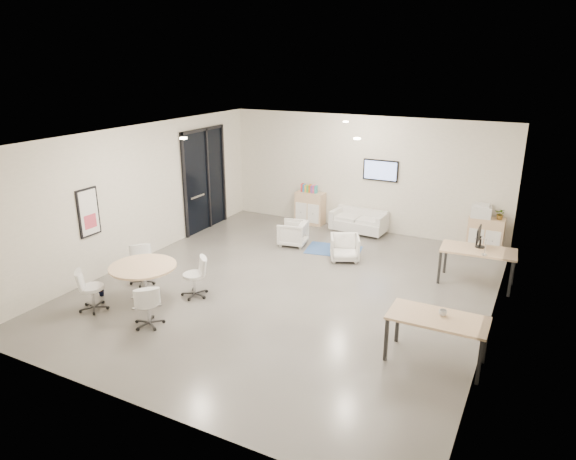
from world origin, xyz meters
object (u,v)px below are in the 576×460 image
Objects in this scene: armchair_left at (293,232)px; loveseat at (359,222)px; sideboard_right at (485,234)px; armchair_right at (345,247)px; sideboard_left at (310,208)px; desk_front at (438,322)px; desk_rear at (478,253)px; round_table at (143,269)px.

loveseat is at bearing 135.35° from armchair_left.
armchair_right is at bearing -142.09° from sideboard_right.
armchair_right is (1.97, -2.26, -0.13)m from sideboard_left.
desk_front is (2.89, -3.45, 0.37)m from armchair_right.
sideboard_left is 1.35× the size of armchair_left.
desk_rear is (0.11, -2.28, 0.29)m from sideboard_right.
loveseat is 0.99× the size of desk_front.
sideboard_left is at bearing 83.29° from round_table.
desk_front is at bearing -90.25° from sideboard_right.
loveseat is 4.05m from desk_rear.
loveseat is at bearing 75.53° from armchair_right.
sideboard_left is 7.50m from desk_front.
desk_rear is (4.99, -2.27, 0.25)m from sideboard_left.
armchair_left is 0.44× the size of desk_rear.
armchair_left reaches higher than armchair_right.
round_table is at bearing -149.32° from armchair_right.
armchair_left is 4.50m from round_table.
desk_front reaches higher than armchair_right.
sideboard_right reaches higher than loveseat.
desk_front reaches higher than round_table.
armchair_right reaches higher than loveseat.
armchair_left reaches higher than loveseat.
desk_rear is at bearing -28.22° from loveseat.
round_table reaches higher than armchair_right.
sideboard_right is 2.30m from desk_rear.
loveseat is at bearing -177.56° from sideboard_right.
sideboard_right reaches higher than armchair_left.
sideboard_right is 3.31m from loveseat.
armchair_left is at bearing 75.70° from round_table.
desk_rear is 3.45m from desk_front.
armchair_right is 4.81m from round_table.
desk_rear and desk_front have the same top height.
armchair_left is at bearing 171.15° from desk_rear.
sideboard_right reaches higher than desk_rear.
round_table is (-2.70, -3.96, 0.37)m from armchair_right.
sideboard_right is 4.89m from armchair_left.
desk_front reaches higher than loveseat.
desk_rear is (3.42, -2.14, 0.42)m from loveseat.
armchair_left is 0.45× the size of desk_front.
desk_rear is (3.02, -0.01, 0.37)m from armchair_right.
round_table is (-5.72, -3.95, -0.00)m from desk_rear.
sideboard_right is 8.39m from round_table.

